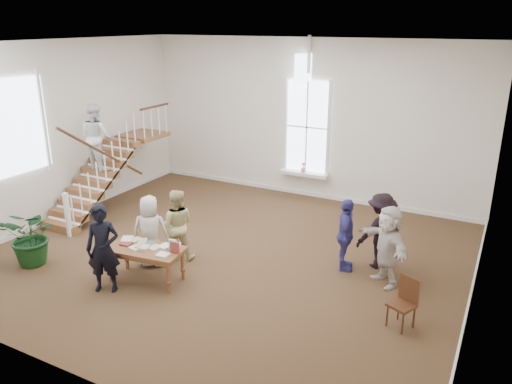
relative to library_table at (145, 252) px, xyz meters
The scene contains 12 objects.
ground 2.06m from the library_table, 64.90° to the left, with size 10.00×10.00×0.00m, color #47341C.
room_shell 6.23m from the library_table, 82.32° to the left, with size 10.49×10.00×10.00m.
staircase 4.44m from the library_table, 144.30° to the left, with size 1.10×4.10×2.92m.
library_table is the anchor object (origin of this frame).
police_officer 0.83m from the library_table, 123.77° to the right, with size 0.63×0.42×1.74m, color black.
elderly_woman 0.70m from the library_table, 120.10° to the left, with size 0.75×0.49×1.54m, color beige.
person_yellow 1.10m from the library_table, 92.19° to the left, with size 0.76×0.59×1.57m, color #C9BC7D.
woman_cluster_a 4.04m from the library_table, 34.47° to the left, with size 0.90×0.38×1.54m, color #3C3888.
woman_cluster_b 4.79m from the library_table, 34.84° to the left, with size 1.05×0.60×1.62m, color black.
woman_cluster_c 4.71m from the library_table, 26.24° to the left, with size 1.50×0.48×1.62m, color silver.
floor_plant 2.62m from the library_table, 168.18° to the right, with size 1.14×0.99×1.27m, color #113714.
side_chair 4.93m from the library_table, ahead, with size 0.51×0.51×0.89m.
Camera 1 is at (5.21, -8.62, 4.93)m, focal length 35.00 mm.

